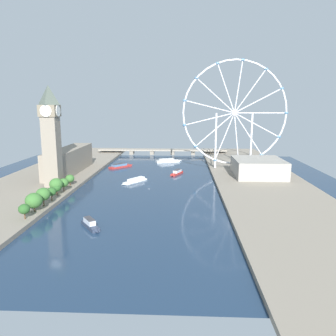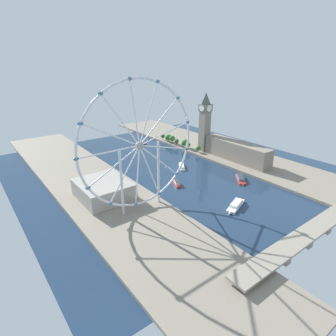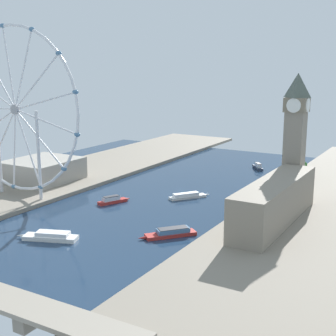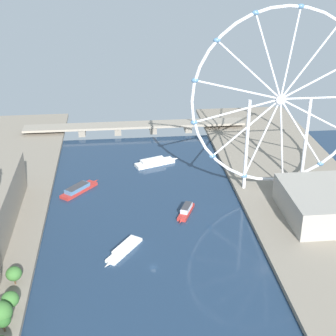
# 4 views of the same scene
# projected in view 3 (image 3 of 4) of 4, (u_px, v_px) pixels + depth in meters

# --- Properties ---
(ground_plane) EXTENTS (389.32, 389.32, 0.00)m
(ground_plane) POSITION_uv_depth(u_px,v_px,m) (181.00, 190.00, 389.01)
(ground_plane) COLOR #1E334C
(riverbank_left) EXTENTS (90.00, 520.00, 3.00)m
(riverbank_left) POSITION_uv_depth(u_px,v_px,m) (319.00, 209.00, 334.74)
(riverbank_left) COLOR gray
(riverbank_left) RESTS_ON ground_plane
(riverbank_right) EXTENTS (90.00, 520.00, 3.00)m
(riverbank_right) POSITION_uv_depth(u_px,v_px,m) (76.00, 173.00, 442.65)
(riverbank_right) COLOR gray
(riverbank_right) RESTS_ON ground_plane
(clock_tower) EXTENTS (16.48, 16.48, 90.98)m
(clock_tower) POSITION_uv_depth(u_px,v_px,m) (295.00, 134.00, 346.97)
(clock_tower) COLOR gray
(clock_tower) RESTS_ON riverbank_left
(parliament_block) EXTENTS (22.00, 106.45, 26.82)m
(parliament_block) POSITION_uv_depth(u_px,v_px,m) (275.00, 202.00, 299.21)
(parliament_block) COLOR gray
(parliament_block) RESTS_ON riverbank_left
(tree_row_embankment) EXTENTS (13.42, 99.82, 13.92)m
(tree_row_embankment) POSITION_uv_depth(u_px,v_px,m) (291.00, 172.00, 403.73)
(tree_row_embankment) COLOR #513823
(tree_row_embankment) RESTS_ON riverbank_left
(ferris_wheel) EXTENTS (121.86, 3.20, 125.09)m
(ferris_wheel) POSITION_uv_depth(u_px,v_px,m) (15.00, 110.00, 349.77)
(ferris_wheel) COLOR silver
(ferris_wheel) RESTS_ON riverbank_right
(riverside_hall) EXTENTS (50.09, 56.53, 17.98)m
(riverside_hall) POSITION_uv_depth(u_px,v_px,m) (43.00, 170.00, 408.51)
(riverside_hall) COLOR gray
(riverside_hall) RESTS_ON riverbank_right
(tour_boat_0) EXTENTS (23.19, 30.10, 4.19)m
(tour_boat_0) POSITION_uv_depth(u_px,v_px,m) (188.00, 196.00, 366.68)
(tour_boat_0) COLOR white
(tour_boat_0) RESTS_ON ground_plane
(tour_boat_1) EXTENTS (14.16, 25.48, 5.46)m
(tour_boat_1) POSITION_uv_depth(u_px,v_px,m) (113.00, 200.00, 353.70)
(tour_boat_1) COLOR #B22D28
(tour_boat_1) RESTS_ON ground_plane
(tour_boat_2) EXTENTS (17.27, 21.69, 6.00)m
(tour_boat_2) POSITION_uv_depth(u_px,v_px,m) (258.00, 167.00, 467.89)
(tour_boat_2) COLOR #2D384C
(tour_boat_2) RESTS_ON ground_plane
(tour_boat_3) EXTENTS (36.78, 19.45, 4.97)m
(tour_boat_3) POSITION_uv_depth(u_px,v_px,m) (50.00, 236.00, 279.94)
(tour_boat_3) COLOR white
(tour_boat_3) RESTS_ON ground_plane
(tour_boat_4) EXTENTS (27.15, 30.51, 5.03)m
(tour_boat_4) POSITION_uv_depth(u_px,v_px,m) (171.00, 233.00, 285.80)
(tour_boat_4) COLOR #B22D28
(tour_boat_4) RESTS_ON ground_plane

